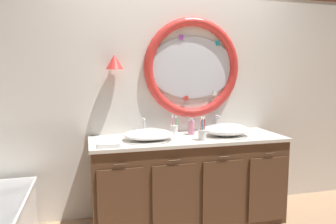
{
  "coord_description": "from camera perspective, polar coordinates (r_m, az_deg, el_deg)",
  "views": [
    {
      "loc": [
        -0.9,
        -2.57,
        1.46
      ],
      "look_at": [
        -0.16,
        0.25,
        1.1
      ],
      "focal_mm": 33.43,
      "sensor_mm": 36.0,
      "label": 1
    }
  ],
  "objects": [
    {
      "name": "back_wall_assembly",
      "position": [
        3.29,
        1.44,
        4.68
      ],
      "size": [
        6.4,
        0.26,
        2.6
      ],
      "color": "silver",
      "rests_on": "ground_plane"
    },
    {
      "name": "vanity_counter",
      "position": [
        3.14,
        3.64,
        -12.15
      ],
      "size": [
        1.87,
        0.65,
        0.85
      ],
      "color": "brown",
      "rests_on": "ground_plane"
    },
    {
      "name": "sink_basin_left",
      "position": [
        2.89,
        -3.49,
        -4.11
      ],
      "size": [
        0.46,
        0.46,
        0.1
      ],
      "color": "white",
      "rests_on": "vanity_counter"
    },
    {
      "name": "sink_basin_right",
      "position": [
        3.14,
        10.66,
        -3.17
      ],
      "size": [
        0.46,
        0.46,
        0.12
      ],
      "color": "white",
      "rests_on": "vanity_counter"
    },
    {
      "name": "faucet_set_left",
      "position": [
        3.13,
        -4.4,
        -3.01
      ],
      "size": [
        0.21,
        0.12,
        0.17
      ],
      "color": "silver",
      "rests_on": "vanity_counter"
    },
    {
      "name": "faucet_set_right",
      "position": [
        3.36,
        8.84,
        -2.33
      ],
      "size": [
        0.21,
        0.13,
        0.17
      ],
      "color": "silver",
      "rests_on": "vanity_counter"
    },
    {
      "name": "toothbrush_holder_left",
      "position": [
        3.14,
        1.12,
        -3.16
      ],
      "size": [
        0.08,
        0.08,
        0.2
      ],
      "color": "white",
      "rests_on": "vanity_counter"
    },
    {
      "name": "toothbrush_holder_right",
      "position": [
        2.9,
        6.26,
        -3.95
      ],
      "size": [
        0.08,
        0.08,
        0.22
      ],
      "color": "white",
      "rests_on": "vanity_counter"
    },
    {
      "name": "soap_dispenser",
      "position": [
        3.14,
        4.28,
        -2.79
      ],
      "size": [
        0.07,
        0.07,
        0.17
      ],
      "color": "pink",
      "rests_on": "vanity_counter"
    },
    {
      "name": "folded_hand_towel",
      "position": [
        2.68,
        -10.77,
        -5.91
      ],
      "size": [
        0.2,
        0.13,
        0.03
      ],
      "color": "white",
      "rests_on": "vanity_counter"
    }
  ]
}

